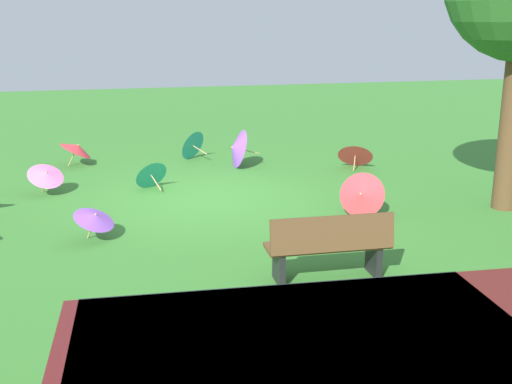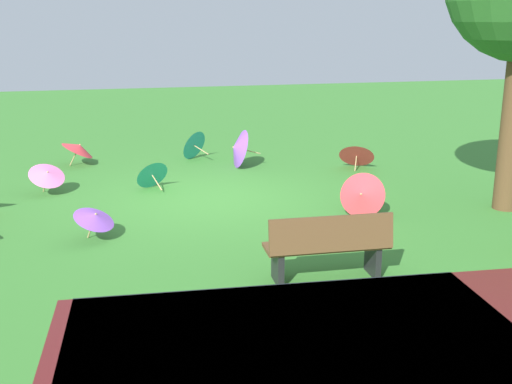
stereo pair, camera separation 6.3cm
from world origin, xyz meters
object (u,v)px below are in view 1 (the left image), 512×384
Objects in this scene: park_bench at (329,246)px; parasol_purple_2 at (95,217)px; parasol_pink_0 at (46,174)px; parasol_red_1 at (361,194)px; parasol_purple_1 at (236,148)px; parasol_teal_1 at (150,173)px; parasol_teal_0 at (191,144)px; parasol_red_2 at (77,148)px; parasol_red_0 at (356,153)px.

park_bench reaches higher than parasol_purple_2.
parasol_pink_0 is (3.77, -5.15, -0.06)m from park_bench.
parasol_red_1 reaches higher than parasol_pink_0.
parasol_pink_0 is 0.99× the size of parasol_purple_1.
parasol_teal_1 is 0.89× the size of parasol_purple_2.
parasol_teal_1 is at bearing 64.80° from parasol_teal_0.
parasol_teal_1 is 1.05× the size of parasol_red_2.
parasol_pink_0 reaches higher than parasol_purple_2.
parasol_red_2 is at bearing -16.93° from parasol_purple_1.
parasol_purple_2 is at bearing 93.99° from parasol_red_2.
parasol_red_0 is 3.62m from parasol_red_1.
park_bench reaches higher than parasol_purple_1.
parasol_red_0 is (-2.81, -5.82, -0.12)m from park_bench.
parasol_red_1 is (1.31, 3.38, 0.03)m from parasol_red_0.
parasol_purple_1 is at bearing 127.82° from parasol_teal_0.
parasol_purple_2 is (-0.88, 2.85, -0.04)m from parasol_pink_0.
parasol_teal_0 is 5.61m from parasol_red_1.
parasol_purple_2 is at bearing 67.15° from parasol_teal_0.
parasol_red_2 is (4.75, -5.14, 0.03)m from parasol_red_1.
parasol_teal_1 is 0.87× the size of parasol_purple_1.
parasol_red_1 is 1.00× the size of parasol_purple_2.
parasol_teal_0 is at bearing -67.59° from parasol_red_1.
parasol_purple_2 is (4.38, 0.14, -0.02)m from parasol_red_1.
park_bench is at bearing 64.24° from parasol_red_0.
parasol_pink_0 is at bearing -27.18° from parasol_red_1.
parasol_red_1 is at bearing 132.76° from parasol_red_2.
parasol_teal_0 reaches higher than parasol_teal_1.
parasol_red_2 is (3.47, -1.06, -0.03)m from parasol_purple_1.
park_bench is 2.18× the size of parasol_red_2.
parasol_red_1 is 0.98× the size of parasol_pink_0.
parasol_red_1 is 1.17× the size of parasol_red_2.
parasol_teal_0 reaches higher than parasol_red_0.
park_bench is 1.61× the size of parasol_red_0.
parasol_teal_0 is 2.77m from parasol_teal_1.
parasol_teal_0 is at bearing -178.97° from parasol_red_2.
parasol_teal_1 is at bearing -110.68° from parasol_purple_2.
parasol_red_2 reaches higher than parasol_pink_0.
parasol_red_2 is at bearing -59.78° from parasol_teal_1.
parasol_red_2 is (1.43, -2.46, 0.10)m from parasol_teal_1.
park_bench reaches higher than parasol_red_0.
park_bench is at bearing 126.24° from parasol_pink_0.
parasol_red_0 is 6.32m from parasol_red_2.
parasol_red_0 is 3.90m from parasol_teal_0.
parasol_teal_1 is 0.88× the size of parasol_pink_0.
parasol_teal_0 is (0.64, -7.63, -0.10)m from park_bench.
parasol_pink_0 reaches higher than parasol_teal_1.
parasol_purple_1 is at bearing -91.86° from park_bench.
parasol_teal_0 is (3.45, -1.81, 0.02)m from parasol_red_0.
parasol_purple_1 reaches higher than parasol_pink_0.
parasol_red_1 is at bearing 112.41° from parasol_teal_0.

